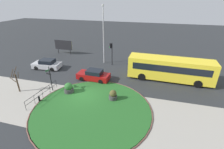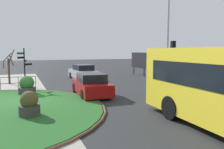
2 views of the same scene
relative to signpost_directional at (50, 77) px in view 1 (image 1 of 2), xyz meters
name	(u,v)px [view 1 (image 1 of 2)]	position (x,y,z in m)	size (l,w,h in m)	color
ground	(83,95)	(3.97, -0.08, -1.79)	(120.00, 120.00, 0.00)	#282B2D
sidewalk_paving	(74,107)	(3.97, -2.32, -1.78)	(32.00, 7.52, 0.02)	#9E998E
grass_island	(92,109)	(5.98, -2.21, -1.74)	(11.68, 11.68, 0.10)	#235B23
grass_kerb_ring	(92,109)	(5.98, -2.21, -1.74)	(11.99, 11.99, 0.11)	brown
signpost_directional	(50,77)	(0.00, 0.00, 0.00)	(1.06, 1.03, 3.12)	black
bollard_foreground	(39,99)	(0.04, -2.44, -1.41)	(0.20, 0.20, 0.75)	black
railing_grass_edge	(42,93)	(-0.09, -1.66, -1.14)	(0.47, 4.82, 1.00)	black
bus_yellow	(170,69)	(13.55, 6.61, -0.16)	(10.85, 2.82, 3.02)	yellow
car_near_lane	(47,64)	(-4.59, 5.65, -1.10)	(4.38, 2.21, 1.50)	#B7B7BC
car_far_lane	(94,75)	(3.81, 3.95, -1.12)	(4.41, 1.97, 1.45)	maroon
traffic_light_near	(111,49)	(4.63, 9.82, 0.85)	(0.49, 0.29, 3.60)	black
lamppost_tall	(103,34)	(3.22, 10.33, 3.10)	(0.32, 0.32, 9.19)	#B7B7BC
billboard_left	(63,45)	(-5.75, 12.82, -0.05)	(3.66, 0.27, 2.71)	black
planter_near_signpost	(113,95)	(7.54, 0.02, -1.26)	(0.90, 0.90, 1.18)	#383838
planter_kerbside	(69,88)	(2.19, 0.07, -1.22)	(1.09, 1.09, 1.28)	#383838
street_tree_bare	(17,81)	(-3.69, -1.21, -0.37)	(0.97, 0.98, 3.03)	#423323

